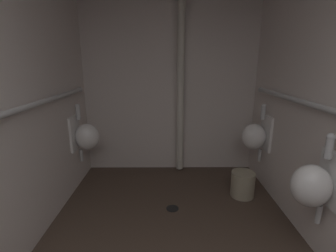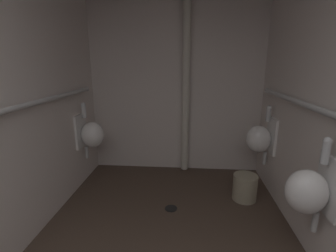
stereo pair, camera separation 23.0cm
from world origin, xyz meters
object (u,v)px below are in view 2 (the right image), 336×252
object	(u,v)px
urinal_left_mid	(91,134)
urinal_right_mid	(309,190)
waste_bin	(245,187)
standpipe_back_wall	(186,79)
urinal_right_far	(260,138)
floor_drain	(171,208)

from	to	relation	value
urinal_left_mid	urinal_right_mid	bearing A→B (deg)	-30.64
waste_bin	standpipe_back_wall	bearing A→B (deg)	134.16
waste_bin	urinal_right_mid	bearing A→B (deg)	-78.28
urinal_right_far	standpipe_back_wall	world-z (taller)	standpipe_back_wall
urinal_left_mid	waste_bin	xyz separation A→B (m)	(1.97, -0.29, -0.53)
urinal_right_mid	standpipe_back_wall	distance (m)	2.10
urinal_right_mid	floor_drain	distance (m)	1.46
urinal_right_mid	standpipe_back_wall	size ratio (longest dim) A/B	0.28
urinal_left_mid	urinal_right_mid	world-z (taller)	same
standpipe_back_wall	waste_bin	world-z (taller)	standpipe_back_wall
urinal_left_mid	urinal_right_mid	size ratio (longest dim) A/B	1.00
urinal_right_mid	floor_drain	bearing A→B (deg)	145.99
floor_drain	waste_bin	bearing A→B (deg)	17.65
urinal_right_mid	waste_bin	distance (m)	1.15
standpipe_back_wall	urinal_right_far	bearing A→B (deg)	-26.99
urinal_right_far	waste_bin	distance (m)	0.63
standpipe_back_wall	floor_drain	size ratio (longest dim) A/B	19.26
urinal_right_far	standpipe_back_wall	size ratio (longest dim) A/B	0.28
standpipe_back_wall	floor_drain	distance (m)	1.72
urinal_left_mid	floor_drain	world-z (taller)	urinal_left_mid
urinal_left_mid	floor_drain	distance (m)	1.41
urinal_right_mid	urinal_right_far	xyz separation A→B (m)	(0.00, 1.27, 0.00)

